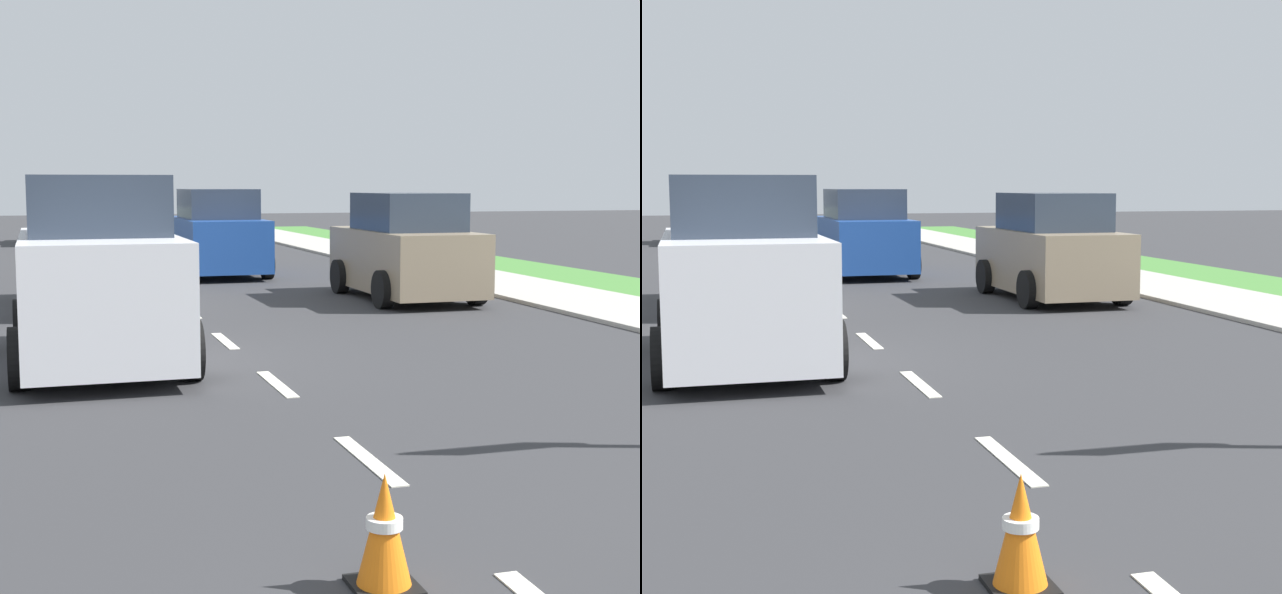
{
  "view_description": "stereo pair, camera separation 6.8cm",
  "coord_description": "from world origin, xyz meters",
  "views": [
    {
      "loc": [
        -2.45,
        -1.19,
        2.17
      ],
      "look_at": [
        0.12,
        7.46,
        1.1
      ],
      "focal_mm": 53.31,
      "sensor_mm": 36.0,
      "label": 1
    },
    {
      "loc": [
        -2.38,
        -1.21,
        2.17
      ],
      "look_at": [
        0.12,
        7.46,
        1.1
      ],
      "focal_mm": 53.31,
      "sensor_mm": 36.0,
      "label": 2
    }
  ],
  "objects": [
    {
      "name": "car_parked_far",
      "position": [
        4.23,
        15.59,
        0.93
      ],
      "size": [
        2.01,
        4.01,
        2.01
      ],
      "color": "gray",
      "rests_on": "ground"
    },
    {
      "name": "car_oncoming_second",
      "position": [
        -1.68,
        16.12,
        0.98
      ],
      "size": [
        1.88,
        3.93,
        2.12
      ],
      "color": "silver",
      "rests_on": "ground"
    },
    {
      "name": "lane_center_line",
      "position": [
        0.0,
        25.2,
        0.0
      ],
      "size": [
        0.14,
        46.4,
        0.01
      ],
      "color": "silver",
      "rests_on": "ground"
    },
    {
      "name": "car_oncoming_third",
      "position": [
        -1.58,
        35.37,
        0.94
      ],
      "size": [
        1.95,
        4.4,
        2.02
      ],
      "color": "slate",
      "rests_on": "ground"
    },
    {
      "name": "ground_plane",
      "position": [
        0.0,
        21.0,
        0.0
      ],
      "size": [
        96.0,
        96.0,
        0.0
      ],
      "primitive_type": "plane",
      "color": "#333335"
    },
    {
      "name": "traffic_cone_near",
      "position": [
        -0.72,
        3.41,
        0.32
      ],
      "size": [
        0.36,
        0.36,
        0.65
      ],
      "color": "black",
      "rests_on": "ground"
    },
    {
      "name": "car_outgoing_far",
      "position": [
        1.68,
        21.4,
        0.96
      ],
      "size": [
        2.08,
        4.27,
        2.07
      ],
      "color": "#1E4799",
      "rests_on": "ground"
    },
    {
      "name": "car_oncoming_lead",
      "position": [
        -1.77,
        10.49,
        1.06
      ],
      "size": [
        2.05,
        4.11,
        2.28
      ],
      "color": "silver",
      "rests_on": "ground"
    }
  ]
}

